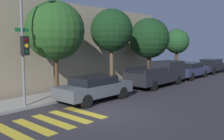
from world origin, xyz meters
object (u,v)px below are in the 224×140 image
at_px(tree_behind_truck, 177,42).
at_px(tree_near_corner, 55,31).
at_px(sedan_middle, 190,70).
at_px(tree_midblock, 112,31).
at_px(sedan_near_corner, 95,88).
at_px(tree_far_end, 149,38).
at_px(pickup_truck, 159,74).
at_px(sedan_far_end, 211,66).
at_px(traffic_light_pole, 30,33).

bearing_deg(tree_behind_truck, tree_near_corner, 180.00).
xyz_separation_m(sedan_middle, tree_behind_truck, (1.24, 2.01, 2.55)).
relative_size(tree_near_corner, tree_midblock, 1.00).
relative_size(sedan_near_corner, sedan_middle, 0.97).
xyz_separation_m(tree_midblock, tree_far_end, (4.72, 0.00, -0.47)).
height_order(pickup_truck, tree_behind_truck, tree_behind_truck).
distance_m(tree_near_corner, tree_midblock, 4.72).
xyz_separation_m(pickup_truck, tree_behind_truck, (6.63, 2.01, 2.41)).
bearing_deg(sedan_far_end, sedan_middle, 180.00).
bearing_deg(tree_far_end, tree_near_corner, -180.00).
xyz_separation_m(tree_near_corner, tree_far_end, (9.44, 0.00, -0.28)).
relative_size(sedan_near_corner, sedan_far_end, 0.96).
bearing_deg(tree_midblock, tree_far_end, 0.00).
height_order(sedan_middle, tree_behind_truck, tree_behind_truck).
relative_size(sedan_near_corner, tree_near_corner, 0.81).
height_order(tree_midblock, tree_far_end, tree_midblock).
bearing_deg(tree_near_corner, pickup_truck, -14.55).
bearing_deg(traffic_light_pole, sedan_far_end, -3.57).
xyz_separation_m(sedan_far_end, tree_far_end, (-8.94, 2.01, 2.78)).
bearing_deg(pickup_truck, sedan_near_corner, -180.00).
xyz_separation_m(sedan_middle, tree_midblock, (-8.41, 2.01, 3.27)).
height_order(sedan_far_end, tree_behind_truck, tree_behind_truck).
bearing_deg(sedan_middle, sedan_far_end, 0.00).
relative_size(tree_far_end, tree_behind_truck, 1.15).
relative_size(sedan_middle, tree_far_end, 0.88).
bearing_deg(tree_midblock, sedan_near_corner, -151.06).
distance_m(sedan_near_corner, pickup_truck, 6.65).
relative_size(traffic_light_pole, tree_near_corner, 1.05).
bearing_deg(tree_near_corner, traffic_light_pole, -159.61).
bearing_deg(tree_far_end, sedan_near_corner, -166.49).
height_order(traffic_light_pole, tree_midblock, traffic_light_pole).
relative_size(sedan_middle, sedan_far_end, 0.98).
bearing_deg(tree_far_end, pickup_truck, -130.30).
relative_size(traffic_light_pole, sedan_near_corner, 1.29).
xyz_separation_m(traffic_light_pole, sedan_near_corner, (3.06, -1.27, -2.88)).
bearing_deg(tree_far_end, sedan_far_end, -12.65).
relative_size(sedan_near_corner, tree_midblock, 0.81).
height_order(traffic_light_pole, pickup_truck, traffic_light_pole).
bearing_deg(tree_behind_truck, tree_far_end, 180.00).
xyz_separation_m(pickup_truck, sedan_far_end, (10.64, -0.00, -0.12)).
height_order(pickup_truck, tree_near_corner, tree_near_corner).
relative_size(sedan_near_corner, tree_behind_truck, 0.98).
bearing_deg(sedan_near_corner, pickup_truck, 0.00).
bearing_deg(sedan_far_end, tree_far_end, 167.35).
height_order(sedan_far_end, tree_midblock, tree_midblock).
distance_m(pickup_truck, tree_midblock, 4.79).
distance_m(sedan_middle, tree_near_corner, 13.62).
xyz_separation_m(sedan_middle, sedan_far_end, (5.26, 0.00, 0.02)).
bearing_deg(tree_far_end, sedan_middle, -28.59).
height_order(sedan_near_corner, tree_far_end, tree_far_end).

